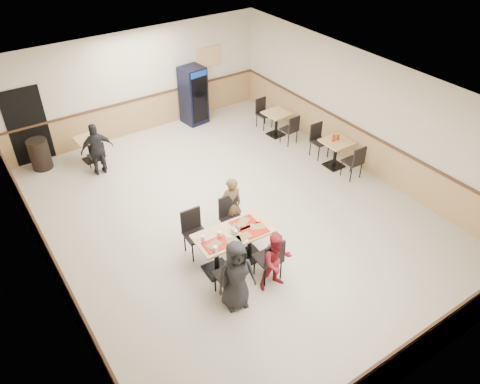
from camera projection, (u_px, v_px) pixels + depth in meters
ground at (233, 216)px, 10.81m from camera, size 10.00×10.00×0.00m
room_shell at (236, 129)px, 12.99m from camera, size 10.00×10.00×10.00m
main_table at (233, 243)px, 9.23m from camera, size 1.57×0.84×0.82m
main_chairs at (231, 245)px, 9.23m from camera, size 1.45×1.86×1.04m
diner_woman_left at (236, 275)px, 8.27m from camera, size 0.80×0.61×1.47m
diner_woman_right at (276, 261)px, 8.69m from camera, size 0.69×0.58×1.28m
diner_man_opposite at (231, 205)px, 10.00m from camera, size 0.55×0.40×1.38m
lone_diner at (97, 149)px, 11.86m from camera, size 0.86×0.42×1.42m
tabletop_clutter at (235, 233)px, 9.03m from camera, size 1.35×0.68×0.12m
side_table_near at (336, 150)px, 12.24m from camera, size 0.72×0.72×0.76m
side_table_near_chair_south at (352, 161)px, 11.85m from camera, size 0.45×0.45×0.96m
side_table_near_chair_north at (320, 141)px, 12.66m from camera, size 0.45×0.45×0.96m
side_table_far at (277, 120)px, 13.65m from camera, size 0.73×0.73×0.73m
side_table_far_chair_south at (289, 129)px, 13.27m from camera, size 0.46×0.46×0.92m
side_table_far_chair_north at (265, 114)px, 14.05m from camera, size 0.46×0.46×0.92m
condiment_caddy at (335, 138)px, 12.06m from camera, size 0.23×0.06×0.20m
back_table at (89, 146)px, 12.53m from camera, size 0.69×0.69×0.68m
back_table_chair_lone at (96, 155)px, 12.18m from camera, size 0.43×0.43×0.86m
pepsi_cooler at (193, 95)px, 14.11m from camera, size 0.74×0.74×1.76m
trash_bin at (40, 154)px, 12.24m from camera, size 0.52×0.52×0.83m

